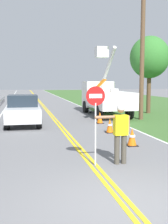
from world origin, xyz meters
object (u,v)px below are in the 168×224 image
object	(u,v)px
utility_pole_near	(142,48)
traffic_cone_tail	(100,118)
oncoming_sedan_nearest	(23,110)
roadside_tree_verge	(150,58)
stop_sign_paddle	(96,108)
utility_bucket_truck	(104,96)
traffic_cone_lead	(132,137)
flagger_worker	(120,129)
traffic_cone_mid	(110,126)

from	to	relation	value
utility_pole_near	traffic_cone_tail	world-z (taller)	utility_pole_near
oncoming_sedan_nearest	roadside_tree_verge	bearing A→B (deg)	22.98
stop_sign_paddle	oncoming_sedan_nearest	xyz separation A→B (m)	(-2.05, 8.29, -0.88)
utility_bucket_truck	traffic_cone_lead	size ratio (longest dim) A/B	9.77
stop_sign_paddle	traffic_cone_lead	bearing A→B (deg)	46.82
oncoming_sedan_nearest	utility_pole_near	xyz separation A→B (m)	(7.49, 0.78, 3.71)
oncoming_sedan_nearest	flagger_worker	bearing A→B (deg)	-71.18
flagger_worker	traffic_cone_lead	size ratio (longest dim) A/B	2.61
flagger_worker	traffic_cone_lead	xyz separation A→B (m)	(1.25, 2.13, -0.71)
stop_sign_paddle	utility_bucket_truck	bearing A→B (deg)	72.43
stop_sign_paddle	traffic_cone_tail	distance (m)	8.44
traffic_cone_mid	traffic_cone_tail	world-z (taller)	same
stop_sign_paddle	utility_bucket_truck	xyz separation A→B (m)	(3.81, 12.05, -0.31)
traffic_cone_lead	traffic_cone_tail	bearing A→B (deg)	86.59
traffic_cone_lead	utility_pole_near	bearing A→B (deg)	63.73
stop_sign_paddle	utility_pole_near	world-z (taller)	utility_pole_near
flagger_worker	traffic_cone_mid	distance (m)	5.18
utility_bucket_truck	oncoming_sedan_nearest	world-z (taller)	utility_bucket_truck
flagger_worker	traffic_cone_tail	bearing A→B (deg)	78.66
utility_bucket_truck	traffic_cone_tail	distance (m)	4.44
traffic_cone_lead	traffic_cone_mid	world-z (taller)	same
utility_pole_near	roadside_tree_verge	world-z (taller)	utility_pole_near
utility_pole_near	traffic_cone_mid	xyz separation A→B (m)	(-3.41, -4.08, -4.20)
traffic_cone_lead	stop_sign_paddle	bearing A→B (deg)	-133.18
utility_bucket_truck	oncoming_sedan_nearest	distance (m)	6.99
traffic_cone_lead	utility_bucket_truck	bearing A→B (deg)	79.72
oncoming_sedan_nearest	traffic_cone_tail	bearing A→B (deg)	-4.01
stop_sign_paddle	flagger_worker	bearing A→B (deg)	1.46
flagger_worker	traffic_cone_lead	distance (m)	2.57
roadside_tree_verge	utility_pole_near	bearing A→B (deg)	-122.22
flagger_worker	utility_bucket_truck	bearing A→B (deg)	75.79
oncoming_sedan_nearest	traffic_cone_tail	distance (m)	4.45
oncoming_sedan_nearest	roadside_tree_verge	size ratio (longest dim) A/B	0.70
flagger_worker	oncoming_sedan_nearest	xyz separation A→B (m)	(-2.82, 8.27, -0.21)
oncoming_sedan_nearest	traffic_cone_tail	size ratio (longest dim) A/B	5.89
traffic_cone_tail	traffic_cone_lead	bearing A→B (deg)	-93.41
utility_pole_near	roadside_tree_verge	distance (m)	3.87
stop_sign_paddle	roadside_tree_verge	world-z (taller)	roadside_tree_verge
utility_pole_near	roadside_tree_verge	xyz separation A→B (m)	(2.06, 3.27, -0.27)
traffic_cone_tail	utility_bucket_truck	bearing A→B (deg)	70.40
utility_pole_near	traffic_cone_lead	world-z (taller)	utility_pole_near
traffic_cone_lead	roadside_tree_verge	world-z (taller)	roadside_tree_verge
roadside_tree_verge	traffic_cone_mid	bearing A→B (deg)	-126.65
traffic_cone_mid	traffic_cone_tail	bearing A→B (deg)	83.55
traffic_cone_mid	roadside_tree_verge	xyz separation A→B (m)	(5.46, 7.34, 3.93)
traffic_cone_mid	traffic_cone_tail	distance (m)	3.01
utility_bucket_truck	utility_pole_near	world-z (taller)	utility_pole_near
roadside_tree_verge	stop_sign_paddle	bearing A→B (deg)	-121.27
utility_pole_near	traffic_cone_lead	distance (m)	8.79
stop_sign_paddle	traffic_cone_mid	world-z (taller)	stop_sign_paddle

